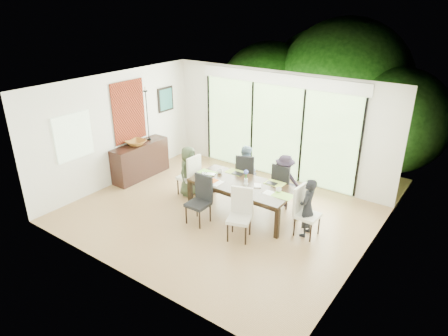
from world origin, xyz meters
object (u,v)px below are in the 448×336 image
Objects in this scene: person_right_end at (307,208)px; cup_a at (220,171)px; table_top at (242,185)px; cup_b at (246,185)px; chair_far_left at (246,173)px; person_left_end at (189,171)px; person_far_right at (284,181)px; cup_c at (279,190)px; vase at (246,181)px; sideboard at (141,160)px; bowl at (136,143)px; person_far_left at (246,170)px; chair_near_right at (239,215)px; chair_far_right at (284,184)px; chair_right_end at (308,212)px; chair_near_left at (198,201)px; laptop at (207,175)px; chair_left_end at (188,174)px.

person_right_end is 10.40× the size of cup_a.
table_top is 24.00× the size of cup_b.
person_left_end reaches higher than chair_far_left.
person_far_right is 12.90× the size of cup_b.
person_right_end is 0.70m from cup_c.
sideboard is at bearing 179.96° from vase.
cup_a is 2.45m from bowl.
chair_near_right is at bearing 134.17° from person_far_left.
person_left_end and person_far_left have the same top height.
person_left_end reaches higher than cup_c.
chair_far_right is at bearing 157.86° from chair_far_left.
cup_a is 0.24× the size of bowl.
chair_near_left is (-2.00, -0.87, 0.00)m from chair_right_end.
person_far_right reaches higher than chair_near_right.
chair_near_left is 3.33× the size of laptop.
person_left_end and person_far_right have the same top height.
chair_far_left is at bearing 70.35° from cup_a.
table_top is 0.86m from laptop.
person_far_right reaches higher than cup_c.
person_right_end reaches higher than bowl.
person_right_end is 2.10m from person_far_left.
chair_right_end is 0.85× the size of person_far_left.
chair_near_left is 0.85× the size of person_far_right.
chair_near_right is 0.85× the size of person_far_left.
cup_c is at bearing 2.15° from bowl.
chair_far_right is at bearing 67.17° from cup_b.
cup_c is at bearing -1.91° from cup_a.
chair_far_right is at bearing 12.80° from laptop.
chair_near_right reaches higher than table_top.
person_far_right is (1.00, 0.00, 0.00)m from person_far_left.
chair_left_end is 1.57m from vase.
bowl reaches higher than table_top.
chair_near_right is 1.70m from person_far_right.
chair_far_right is 1.72m from chair_near_right.
chair_right_end is 0.74m from cup_c.
person_far_left is at bearing -116.10° from person_right_end.
cup_b is (1.63, -0.10, 0.14)m from person_left_end.
chair_near_right is at bearing -60.11° from table_top.
chair_far_right reaches higher than cup_b.
bowl is (-3.13, -0.05, 0.29)m from table_top.
laptop is (-0.90, -0.15, -0.04)m from vase.
vase is 0.75m from cup_c.
chair_near_left is at bearing 115.91° from chair_right_end.
chair_right_end is 2.36m from laptop.
table_top is 0.97m from chair_far_left.
person_right_end reaches higher than cup_a.
chair_right_end is (3.00, 0.00, 0.00)m from chair_left_end.
bowl is (-3.28, 0.05, 0.22)m from cup_b.
person_far_right reaches higher than chair_near_left.
cup_c is 3.94m from sideboard.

